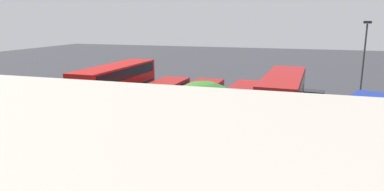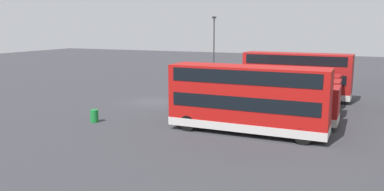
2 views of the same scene
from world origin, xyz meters
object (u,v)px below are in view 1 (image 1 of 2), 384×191
car_hatchback_silver (309,97)px  bus_single_deck_fourth (155,102)px  bus_single_deck_third (194,105)px  lamp_post_tall (364,58)px  bus_single_deck_second (240,108)px  bus_double_decker_fifth (117,89)px  waste_bin_yellow (153,87)px  box_truck_blue (369,116)px  bus_double_decker_near_end (282,104)px

car_hatchback_silver → bus_single_deck_fourth: bearing=38.8°
bus_single_deck_third → lamp_post_tall: 17.56m
bus_single_deck_second → car_hatchback_silver: size_ratio=2.41×
bus_single_deck_second → car_hatchback_silver: (-5.42, -9.85, -0.92)m
bus_single_deck_fourth → bus_double_decker_fifth: bearing=-3.4°
bus_single_deck_third → waste_bin_yellow: 14.54m
bus_single_deck_second → waste_bin_yellow: bus_single_deck_second is taller
bus_double_decker_fifth → lamp_post_tall: lamp_post_tall is taller
bus_double_decker_fifth → box_truck_blue: size_ratio=1.35×
bus_single_deck_third → lamp_post_tall: lamp_post_tall is taller
bus_double_decker_near_end → bus_single_deck_third: size_ratio=0.98×
bus_single_deck_third → bus_single_deck_fourth: size_ratio=0.99×
waste_bin_yellow → box_truck_blue: bearing=152.3°
bus_single_deck_second → bus_double_decker_fifth: 10.94m
bus_single_deck_third → box_truck_blue: box_truck_blue is taller
lamp_post_tall → waste_bin_yellow: size_ratio=8.76×
bus_single_deck_third → car_hatchback_silver: size_ratio=2.38×
bus_double_decker_fifth → car_hatchback_silver: 19.17m
bus_single_deck_third → bus_double_decker_near_end: bearing=172.8°
bus_single_deck_fourth → lamp_post_tall: lamp_post_tall is taller
bus_double_decker_near_end → bus_single_deck_third: 7.13m
bus_double_decker_near_end → car_hatchback_silver: bus_double_decker_near_end is taller
bus_single_deck_second → bus_double_decker_fifth: bearing=0.2°
box_truck_blue → lamp_post_tall: (-0.87, -10.18, 3.14)m
box_truck_blue → waste_bin_yellow: (21.76, -11.42, -1.23)m
waste_bin_yellow → bus_single_deck_second: bearing=137.8°
bus_double_decker_near_end → lamp_post_tall: 13.32m
bus_single_deck_third → car_hatchback_silver: 13.63m
bus_double_decker_fifth → lamp_post_tall: size_ratio=1.28×
bus_double_decker_near_end → bus_single_deck_fourth: 10.53m
box_truck_blue → car_hatchback_silver: box_truck_blue is taller
bus_single_deck_third → bus_single_deck_fourth: (3.44, 0.06, 0.00)m
bus_single_deck_third → bus_single_deck_second: bearing=-176.9°
bus_single_deck_second → bus_single_deck_fourth: same height
bus_double_decker_near_end → box_truck_blue: bearing=-170.5°
bus_single_deck_fourth → box_truck_blue: 16.43m
bus_single_deck_third → lamp_post_tall: (-13.86, -10.29, 3.22)m
car_hatchback_silver → bus_single_deck_second: bearing=61.2°
car_hatchback_silver → bus_single_deck_third: bearing=47.7°
bus_double_decker_near_end → bus_single_deck_fourth: size_ratio=0.96×
bus_single_deck_fourth → bus_single_deck_third: bearing=-179.0°
box_truck_blue → waste_bin_yellow: size_ratio=8.32×
bus_single_deck_second → bus_single_deck_fourth: bearing=2.1°
car_hatchback_silver → lamp_post_tall: lamp_post_tall is taller
bus_single_deck_second → bus_single_deck_third: same height
waste_bin_yellow → bus_single_deck_third: bearing=127.2°
bus_double_decker_near_end → bus_double_decker_fifth: same height
bus_single_deck_third → waste_bin_yellow: bearing=-52.8°
lamp_post_tall → waste_bin_yellow: (22.63, -1.24, -4.37)m
bus_double_decker_fifth → waste_bin_yellow: size_ratio=11.24×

